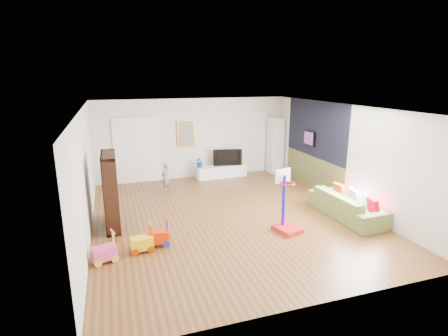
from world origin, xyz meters
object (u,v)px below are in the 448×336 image
object	(u,v)px
media_console	(221,171)
sofa	(346,205)
basketball_hoop	(289,202)
bookshelf	(111,191)

from	to	relation	value
media_console	sofa	bearing A→B (deg)	-70.93
sofa	basketball_hoop	xyz separation A→B (m)	(-1.78, -0.30, 0.40)
bookshelf	basketball_hoop	xyz separation A→B (m)	(3.73, -1.51, -0.15)
media_console	basketball_hoop	bearing A→B (deg)	-92.97
media_console	sofa	distance (m)	4.75
media_console	sofa	size ratio (longest dim) A/B	0.82
media_console	sofa	world-z (taller)	sofa
sofa	basketball_hoop	bearing A→B (deg)	97.55
media_console	bookshelf	distance (m)	4.89
bookshelf	basketball_hoop	distance (m)	4.03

